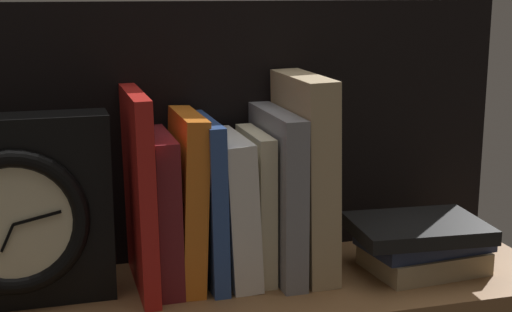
{
  "coord_description": "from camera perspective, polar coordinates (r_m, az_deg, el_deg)",
  "views": [
    {
      "loc": [
        -20.64,
        -86.43,
        37.04
      ],
      "look_at": [
        4.99,
        3.15,
        15.88
      ],
      "focal_mm": 52.73,
      "sensor_mm": 36.0,
      "label": 1
    }
  ],
  "objects": [
    {
      "name": "book_stack_side",
      "position": [
        1.03,
        12.45,
        -6.48
      ],
      "size": [
        18.77,
        13.78,
        6.91
      ],
      "color": "#9E8966",
      "rests_on": "ground_plane"
    },
    {
      "name": "book_maroon_dawkins",
      "position": [
        0.95,
        -7.13,
        -4.11
      ],
      "size": [
        3.14,
        13.4,
        19.42
      ],
      "primitive_type": "cube",
      "rotation": [
        0.0,
        -0.01,
        0.0
      ],
      "color": "maroon",
      "rests_on": "ground_plane"
    },
    {
      "name": "framed_clock",
      "position": [
        0.92,
        -17.91,
        -4.15
      ],
      "size": [
        22.57,
        7.35,
        22.57
      ],
      "color": "black",
      "rests_on": "ground_plane"
    },
    {
      "name": "ground_plane",
      "position": [
        0.97,
        -2.37,
        -10.53
      ],
      "size": [
        86.52,
        25.39,
        2.5
      ],
      "primitive_type": "cube",
      "color": "brown"
    },
    {
      "name": "book_blue_modern",
      "position": [
        0.95,
        -3.66,
        -3.39
      ],
      "size": [
        2.36,
        14.33,
        21.01
      ],
      "primitive_type": "cube",
      "rotation": [
        0.0,
        -0.02,
        0.0
      ],
      "color": "#2D4C8E",
      "rests_on": "ground_plane"
    },
    {
      "name": "book_orange_pandolfini",
      "position": [
        0.95,
        -5.27,
        -3.28
      ],
      "size": [
        3.69,
        13.3,
        21.89
      ],
      "primitive_type": "cube",
      "rotation": [
        0.0,
        0.04,
        0.0
      ],
      "color": "orange",
      "rests_on": "ground_plane"
    },
    {
      "name": "book_tan_shortstories",
      "position": [
        0.98,
        3.7,
        -1.41
      ],
      "size": [
        4.62,
        15.98,
        26.09
      ],
      "primitive_type": "cube",
      "rotation": [
        0.0,
        -0.03,
        0.0
      ],
      "color": "tan",
      "rests_on": "ground_plane"
    },
    {
      "name": "book_white_catcher",
      "position": [
        0.96,
        -1.83,
        -3.91
      ],
      "size": [
        4.63,
        13.95,
        18.83
      ],
      "primitive_type": "cube",
      "rotation": [
        0.0,
        -0.05,
        0.0
      ],
      "color": "silver",
      "rests_on": "ground_plane"
    },
    {
      "name": "book_cream_twain",
      "position": [
        0.97,
        0.0,
        -3.67
      ],
      "size": [
        2.29,
        12.1,
        19.04
      ],
      "primitive_type": "cube",
      "rotation": [
        0.0,
        -0.01,
        0.0
      ],
      "color": "beige",
      "rests_on": "ground_plane"
    },
    {
      "name": "book_red_requiem",
      "position": [
        0.94,
        -8.84,
        -2.67
      ],
      "size": [
        2.43,
        16.64,
        24.74
      ],
      "primitive_type": "cube",
      "rotation": [
        0.0,
        -0.02,
        0.0
      ],
      "color": "red",
      "rests_on": "ground_plane"
    },
    {
      "name": "book_gray_chess",
      "position": [
        0.98,
        1.61,
        -2.82
      ],
      "size": [
        3.09,
        16.68,
        21.57
      ],
      "primitive_type": "cube",
      "rotation": [
        0.0,
        -0.01,
        0.0
      ],
      "color": "gray",
      "rests_on": "ground_plane"
    },
    {
      "name": "back_panel",
      "position": [
        1.03,
        -4.06,
        1.81
      ],
      "size": [
        86.52,
        1.2,
        35.11
      ],
      "primitive_type": "cube",
      "color": "black",
      "rests_on": "ground_plane"
    }
  ]
}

